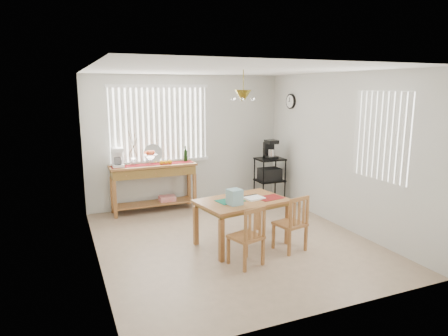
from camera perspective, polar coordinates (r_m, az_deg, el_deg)
name	(u,v)px	position (r m, az deg, el deg)	size (l,w,h in m)	color
ground	(232,241)	(6.35, 1.11, -10.36)	(4.00, 4.50, 0.01)	tan
room_shell	(232,133)	(5.95, 1.14, 5.05)	(4.20, 4.70, 2.70)	silver
sideboard	(154,176)	(7.75, -9.96, -1.15)	(1.63, 0.46, 0.92)	#9E6635
sideboard_items	(139,158)	(7.64, -12.08, 1.43)	(1.55, 0.39, 0.70)	maroon
wire_cart	(270,176)	(8.29, 6.54, -1.13)	(0.55, 0.44, 0.93)	black
cart_items	(270,150)	(8.20, 6.59, 2.62)	(0.22, 0.26, 0.38)	black
dining_table	(242,205)	(6.02, 2.60, -5.30)	(1.43, 1.05, 0.70)	#9E6635
table_items	(239,197)	(5.82, 2.23, -4.21)	(1.06, 0.47, 0.22)	#12664D
chair_left	(248,237)	(5.39, 3.40, -9.76)	(0.48, 0.48, 0.83)	#9E6635
chair_right	(292,224)	(5.93, 9.66, -7.84)	(0.46, 0.46, 0.84)	#9E6635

